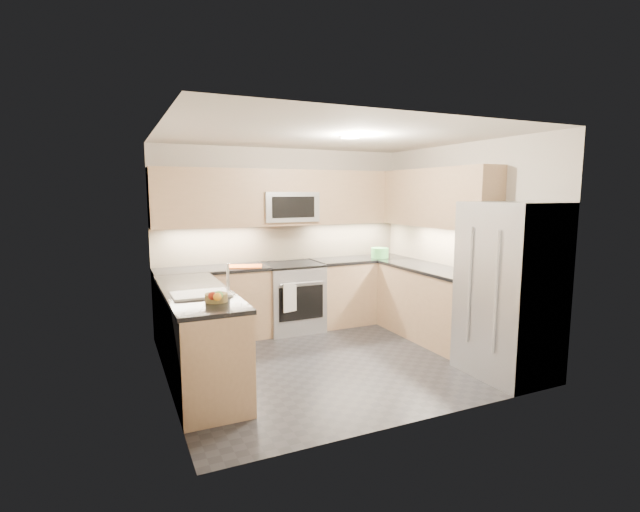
% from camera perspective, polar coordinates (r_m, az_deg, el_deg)
% --- Properties ---
extents(floor, '(3.60, 3.20, 0.00)m').
position_cam_1_polar(floor, '(5.43, 1.57, -12.57)').
color(floor, '#26252A').
rests_on(floor, ground).
extents(ceiling, '(3.60, 3.20, 0.02)m').
position_cam_1_polar(ceiling, '(5.13, 1.67, 14.61)').
color(ceiling, beige).
rests_on(ceiling, wall_back).
extents(wall_back, '(3.60, 0.02, 2.50)m').
position_cam_1_polar(wall_back, '(6.60, -4.50, 2.21)').
color(wall_back, beige).
rests_on(wall_back, floor).
extents(wall_front, '(3.60, 0.02, 2.50)m').
position_cam_1_polar(wall_front, '(3.78, 12.35, -2.16)').
color(wall_front, beige).
rests_on(wall_front, floor).
extents(wall_left, '(0.02, 3.20, 2.50)m').
position_cam_1_polar(wall_left, '(4.64, -18.77, -0.57)').
color(wall_left, beige).
rests_on(wall_left, floor).
extents(wall_right, '(0.02, 3.20, 2.50)m').
position_cam_1_polar(wall_right, '(6.14, 16.89, 1.47)').
color(wall_right, beige).
rests_on(wall_right, floor).
extents(base_cab_back_left, '(1.42, 0.60, 0.90)m').
position_cam_1_polar(base_cab_back_left, '(6.16, -13.08, -5.94)').
color(base_cab_back_left, tan).
rests_on(base_cab_back_left, floor).
extents(base_cab_back_right, '(1.42, 0.60, 0.90)m').
position_cam_1_polar(base_cab_back_right, '(6.91, 4.98, -4.27)').
color(base_cab_back_right, tan).
rests_on(base_cab_back_right, floor).
extents(base_cab_right, '(0.60, 1.70, 0.90)m').
position_cam_1_polar(base_cab_right, '(6.20, 13.59, -5.87)').
color(base_cab_right, tan).
rests_on(base_cab_right, floor).
extents(base_cab_peninsula, '(0.60, 2.00, 0.90)m').
position_cam_1_polar(base_cab_peninsula, '(4.85, -14.78, -9.75)').
color(base_cab_peninsula, tan).
rests_on(base_cab_peninsula, floor).
extents(countertop_back_left, '(1.42, 0.63, 0.04)m').
position_cam_1_polar(countertop_back_left, '(6.06, -13.21, -1.62)').
color(countertop_back_left, black).
rests_on(countertop_back_left, base_cab_back_left).
extents(countertop_back_right, '(1.42, 0.63, 0.04)m').
position_cam_1_polar(countertop_back_right, '(6.82, 5.03, -0.41)').
color(countertop_back_right, black).
rests_on(countertop_back_right, base_cab_back_right).
extents(countertop_right, '(0.63, 1.70, 0.04)m').
position_cam_1_polar(countertop_right, '(6.10, 13.73, -1.58)').
color(countertop_right, black).
rests_on(countertop_right, base_cab_right).
extents(countertop_peninsula, '(0.63, 2.00, 0.04)m').
position_cam_1_polar(countertop_peninsula, '(4.74, -14.98, -4.31)').
color(countertop_peninsula, black).
rests_on(countertop_peninsula, base_cab_peninsula).
extents(upper_cab_back, '(3.60, 0.35, 0.75)m').
position_cam_1_polar(upper_cab_back, '(6.40, -4.02, 7.19)').
color(upper_cab_back, tan).
rests_on(upper_cab_back, wall_back).
extents(upper_cab_right, '(0.35, 1.95, 0.75)m').
position_cam_1_polar(upper_cab_right, '(6.20, 14.20, 6.96)').
color(upper_cab_right, tan).
rests_on(upper_cab_right, wall_right).
extents(backsplash_back, '(3.60, 0.01, 0.51)m').
position_cam_1_polar(backsplash_back, '(6.60, -4.49, 1.73)').
color(backsplash_back, tan).
rests_on(backsplash_back, wall_back).
extents(backsplash_right, '(0.01, 2.30, 0.51)m').
position_cam_1_polar(backsplash_right, '(6.48, 14.22, 1.40)').
color(backsplash_right, tan).
rests_on(backsplash_right, wall_right).
extents(gas_range, '(0.76, 0.65, 0.91)m').
position_cam_1_polar(gas_range, '(6.43, -3.43, -5.12)').
color(gas_range, '#9FA0A6').
rests_on(gas_range, floor).
extents(range_cooktop, '(0.76, 0.65, 0.03)m').
position_cam_1_polar(range_cooktop, '(6.34, -3.47, -1.07)').
color(range_cooktop, black).
rests_on(range_cooktop, gas_range).
extents(oven_door_glass, '(0.62, 0.02, 0.45)m').
position_cam_1_polar(oven_door_glass, '(6.13, -2.32, -5.80)').
color(oven_door_glass, black).
rests_on(oven_door_glass, gas_range).
extents(oven_handle, '(0.60, 0.02, 0.02)m').
position_cam_1_polar(oven_handle, '(6.05, -2.26, -3.36)').
color(oven_handle, '#B2B5BA').
rests_on(oven_handle, gas_range).
extents(microwave, '(0.76, 0.40, 0.40)m').
position_cam_1_polar(microwave, '(6.38, -3.93, 6.07)').
color(microwave, '#95999D').
rests_on(microwave, upper_cab_back).
extents(microwave_door, '(0.60, 0.01, 0.28)m').
position_cam_1_polar(microwave_door, '(6.19, -3.26, 6.02)').
color(microwave_door, black).
rests_on(microwave_door, microwave).
extents(refrigerator, '(0.70, 0.90, 1.80)m').
position_cam_1_polar(refrigerator, '(5.13, 22.28, -3.93)').
color(refrigerator, '#9B9DA2').
rests_on(refrigerator, floor).
extents(fridge_handle_left, '(0.02, 0.02, 1.20)m').
position_cam_1_polar(fridge_handle_left, '(4.74, 20.81, -4.18)').
color(fridge_handle_left, '#B2B5BA').
rests_on(fridge_handle_left, refrigerator).
extents(fridge_handle_right, '(0.02, 0.02, 1.20)m').
position_cam_1_polar(fridge_handle_right, '(4.99, 17.88, -3.46)').
color(fridge_handle_right, '#B2B5BA').
rests_on(fridge_handle_right, refrigerator).
extents(sink_basin, '(0.52, 0.38, 0.16)m').
position_cam_1_polar(sink_basin, '(4.50, -14.42, -5.44)').
color(sink_basin, white).
rests_on(sink_basin, base_cab_peninsula).
extents(faucet, '(0.03, 0.03, 0.28)m').
position_cam_1_polar(faucet, '(4.51, -11.26, -2.72)').
color(faucet, silver).
rests_on(faucet, countertop_peninsula).
extents(utensil_bowl, '(0.32, 0.32, 0.15)m').
position_cam_1_polar(utensil_bowl, '(6.86, 7.37, 0.39)').
color(utensil_bowl, green).
rests_on(utensil_bowl, countertop_back_right).
extents(cutting_board, '(0.50, 0.42, 0.01)m').
position_cam_1_polar(cutting_board, '(6.06, -9.20, -1.27)').
color(cutting_board, '#E15915').
rests_on(cutting_board, countertop_back_left).
extents(fruit_basket, '(0.21, 0.21, 0.07)m').
position_cam_1_polar(fruit_basket, '(4.19, -12.64, -5.02)').
color(fruit_basket, olive).
rests_on(fruit_basket, countertop_peninsula).
extents(fruit_apple, '(0.07, 0.07, 0.07)m').
position_cam_1_polar(fruit_apple, '(3.90, -13.11, -4.80)').
color(fruit_apple, '#A32712').
rests_on(fruit_apple, fruit_basket).
extents(fruit_pear, '(0.07, 0.07, 0.07)m').
position_cam_1_polar(fruit_pear, '(3.92, -12.38, -4.72)').
color(fruit_pear, '#66B74E').
rests_on(fruit_pear, fruit_basket).
extents(dish_towel_check, '(0.20, 0.07, 0.38)m').
position_cam_1_polar(dish_towel_check, '(6.01, -3.73, -5.11)').
color(dish_towel_check, silver).
rests_on(dish_towel_check, oven_handle).
extents(fruit_orange, '(0.07, 0.07, 0.07)m').
position_cam_1_polar(fruit_orange, '(3.86, -12.52, -4.94)').
color(fruit_orange, orange).
rests_on(fruit_orange, fruit_basket).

